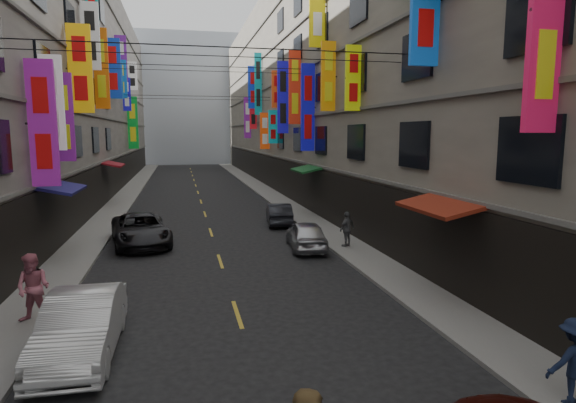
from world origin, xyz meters
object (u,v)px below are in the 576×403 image
car_left_mid (81,326)px  pedestrian_rnear (575,362)px  car_right_far (279,214)px  pedestrian_lfar (33,288)px  car_left_far (141,230)px  pedestrian_rfar (347,229)px  scooter_far_right (298,234)px  car_right_mid (306,235)px

car_left_mid → pedestrian_rnear: size_ratio=2.64×
car_right_far → pedestrian_lfar: 16.16m
car_left_far → pedestrian_rfar: pedestrian_rfar is taller
scooter_far_right → car_right_far: 4.98m
pedestrian_lfar → pedestrian_rnear: 12.93m
scooter_far_right → pedestrian_lfar: size_ratio=0.95×
scooter_far_right → car_right_mid: car_right_mid is taller
car_left_mid → car_right_far: bearing=63.3°
scooter_far_right → car_left_far: bearing=-16.5°
car_right_far → pedestrian_rnear: (1.63, -19.70, 0.35)m
pedestrian_rfar → scooter_far_right: bearing=-70.1°
car_left_mid → pedestrian_lfar: bearing=127.0°
car_right_mid → car_right_far: size_ratio=1.02×
pedestrian_rfar → car_left_mid: bearing=11.3°
scooter_far_right → pedestrian_rfar: (1.90, -1.56, 0.48)m
car_left_mid → car_right_mid: bearing=49.7°
car_left_mid → car_right_far: (7.88, 15.24, -0.12)m
pedestrian_lfar → scooter_far_right: bearing=57.6°
car_left_mid → car_left_far: (0.48, 11.59, -0.00)m
car_right_far → scooter_far_right: bearing=95.9°
car_right_far → car_left_far: bearing=33.1°
scooter_far_right → pedestrian_rfar: size_ratio=1.13×
pedestrian_lfar → pedestrian_rfar: pedestrian_lfar is taller
car_left_far → pedestrian_lfar: size_ratio=2.78×
car_right_far → pedestrian_rfar: (1.81, -6.54, 0.30)m
car_right_far → pedestrian_lfar: (-9.47, -13.08, 0.45)m
car_left_mid → pedestrian_rnear: bearing=-24.5°
pedestrian_rfar → car_right_far: bearing=-105.2°
car_right_far → pedestrian_lfar: pedestrian_lfar is taller
car_right_mid → car_right_far: bearing=-84.0°
car_right_mid → pedestrian_rfar: 1.87m
pedestrian_rnear → pedestrian_rfar: bearing=-86.6°
scooter_far_right → pedestrian_lfar: (-9.39, -8.11, 0.63)m
car_left_mid → pedestrian_lfar: 2.71m
car_left_mid → car_left_far: bearing=88.3°
car_right_mid → pedestrian_rfar: (1.81, -0.38, 0.26)m
car_left_far → pedestrian_rnear: size_ratio=3.11×
car_left_mid → car_right_mid: 12.03m
car_left_mid → pedestrian_lfar: pedestrian_lfar is taller
car_right_mid → scooter_far_right: bearing=-80.0°
pedestrian_lfar → car_left_mid: bearing=-36.8°
pedestrian_rnear → car_left_mid: bearing=-20.9°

